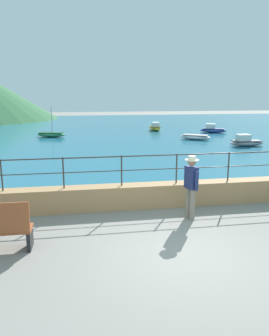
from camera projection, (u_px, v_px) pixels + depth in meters
name	position (u px, v px, depth m)	size (l,w,h in m)	color
ground_plane	(181.00, 255.00, 7.01)	(120.00, 120.00, 0.00)	gray
promenade_wall	(149.00, 195.00, 10.01)	(20.00, 0.56, 0.70)	tan
railing	(149.00, 164.00, 9.80)	(18.44, 0.04, 0.90)	#383330
lake_water	(99.00, 130.00, 31.85)	(64.00, 44.32, 0.06)	#236B89
person_walking	(191.00, 184.00, 8.89)	(0.38, 0.55, 1.75)	slate
boat_0	(51.00, 134.00, 26.08)	(2.47, 1.59, 2.34)	#338C59
boat_1	(246.00, 142.00, 21.46)	(2.30, 0.91, 0.76)	gray
boat_3	(213.00, 129.00, 29.11)	(2.46, 1.81, 0.76)	#2D4C9E
boat_4	(155.00, 127.00, 30.93)	(0.93, 2.31, 0.76)	gold
boat_5	(195.00, 137.00, 24.57)	(2.40, 2.06, 0.36)	white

